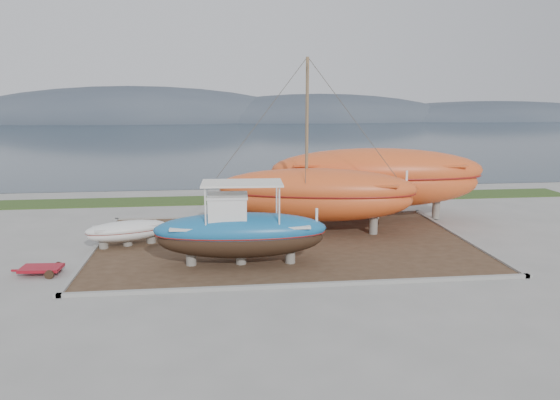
{
  "coord_description": "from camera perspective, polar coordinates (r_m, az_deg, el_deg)",
  "views": [
    {
      "loc": [
        -3.31,
        -21.79,
        7.37
      ],
      "look_at": [
        -0.22,
        4.0,
        2.23
      ],
      "focal_mm": 35.0,
      "sensor_mm": 36.0,
      "label": 1
    }
  ],
  "objects": [
    {
      "name": "dirt_patch",
      "position": [
        27.02,
        0.48,
        -4.57
      ],
      "size": [
        18.0,
        12.0,
        0.06
      ],
      "primitive_type": "cube",
      "color": "#422D1E",
      "rests_on": "ground"
    },
    {
      "name": "mountain_ridge",
      "position": [
        147.02,
        -5.58,
        8.27
      ],
      "size": [
        200.0,
        36.0,
        20.0
      ],
      "primitive_type": null,
      "color": "#333D49",
      "rests_on": "ground"
    },
    {
      "name": "white_dinghy",
      "position": [
        27.45,
        -15.67,
        -3.41
      ],
      "size": [
        4.17,
        2.61,
        1.18
      ],
      "primitive_type": null,
      "rotation": [
        0.0,
        0.0,
        0.32
      ],
      "color": "white",
      "rests_on": "dirt_patch"
    },
    {
      "name": "grass_strip",
      "position": [
        38.15,
        -1.72,
        0.11
      ],
      "size": [
        44.0,
        3.0,
        0.08
      ],
      "primitive_type": "cube",
      "color": "#284219",
      "rests_on": "ground"
    },
    {
      "name": "red_trailer",
      "position": [
        24.61,
        -23.66,
        -6.79
      ],
      "size": [
        2.48,
        1.35,
        0.34
      ],
      "primitive_type": null,
      "rotation": [
        0.0,
        0.0,
        -0.06
      ],
      "color": "#A51220",
      "rests_on": "ground"
    },
    {
      "name": "orange_sailboat",
      "position": [
        28.26,
        3.89,
        5.52
      ],
      "size": [
        10.85,
        5.15,
        9.05
      ],
      "primitive_type": null,
      "rotation": [
        0.0,
        0.0,
        -0.21
      ],
      "color": "#D55120",
      "rests_on": "dirt_patch"
    },
    {
      "name": "sea",
      "position": [
        92.15,
        -4.77,
        6.57
      ],
      "size": [
        260.0,
        100.0,
        0.04
      ],
      "primitive_type": null,
      "color": "#1D2D3A",
      "rests_on": "ground"
    },
    {
      "name": "blue_caique",
      "position": [
        23.39,
        -4.15,
        -2.49
      ],
      "size": [
        7.52,
        2.64,
        3.58
      ],
      "primitive_type": null,
      "rotation": [
        0.0,
        0.0,
        -0.04
      ],
      "color": "#19649C",
      "rests_on": "dirt_patch"
    },
    {
      "name": "curb_frame",
      "position": [
        27.01,
        0.48,
        -4.48
      ],
      "size": [
        18.6,
        12.6,
        0.15
      ],
      "primitive_type": null,
      "color": "gray",
      "rests_on": "ground"
    },
    {
      "name": "ground",
      "position": [
        23.24,
        1.74,
        -7.3
      ],
      "size": [
        140.0,
        140.0,
        0.0
      ],
      "primitive_type": "plane",
      "color": "gray",
      "rests_on": "ground"
    },
    {
      "name": "orange_bare_hull",
      "position": [
        32.33,
        10.05,
        1.59
      ],
      "size": [
        12.66,
        5.28,
        4.02
      ],
      "primitive_type": null,
      "rotation": [
        0.0,
        0.0,
        -0.13
      ],
      "color": "#D55120",
      "rests_on": "dirt_patch"
    }
  ]
}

